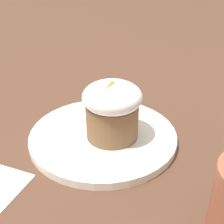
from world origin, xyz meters
TOP-DOWN VIEW (x-y plane):
  - ground_plane at (0.00, 0.00)m, footprint 4.00×4.00m
  - dessert_plate at (0.00, 0.00)m, footprint 0.24×0.24m
  - carrot_cake at (0.00, 0.02)m, footprint 0.09×0.09m
  - spoon at (-0.02, -0.00)m, footprint 0.08×0.12m

SIDE VIEW (x-z plane):
  - ground_plane at x=0.00m, z-range 0.00..0.00m
  - dessert_plate at x=0.00m, z-range 0.00..0.01m
  - spoon at x=-0.02m, z-range 0.01..0.02m
  - carrot_cake at x=0.00m, z-range 0.01..0.11m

